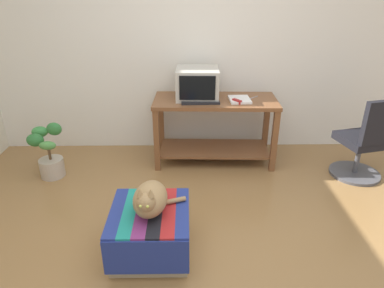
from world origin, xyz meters
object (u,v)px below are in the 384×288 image
at_px(desk, 215,120).
at_px(cat, 150,199).
at_px(office_chair, 365,144).
at_px(stapler, 237,101).
at_px(tv_monitor, 197,84).
at_px(ottoman_with_blanket, 150,231).
at_px(potted_plant, 49,154).
at_px(keyboard, 200,102).
at_px(book, 240,99).

distance_m(desk, cat, 1.64).
relative_size(office_chair, stapler, 8.09).
height_order(desk, office_chair, office_chair).
xyz_separation_m(tv_monitor, cat, (-0.38, -1.58, -0.41)).
xyz_separation_m(desk, office_chair, (1.51, -0.43, -0.11)).
xyz_separation_m(ottoman_with_blanket, office_chair, (2.10, 1.09, 0.20)).
distance_m(cat, potted_plant, 1.68).
height_order(potted_plant, office_chair, office_chair).
relative_size(keyboard, office_chair, 0.45).
height_order(book, office_chair, office_chair).
height_order(desk, stapler, stapler).
distance_m(ottoman_with_blanket, potted_plant, 1.65).
bearing_deg(ottoman_with_blanket, office_chair, 27.40).
bearing_deg(book, tv_monitor, 164.83).
distance_m(tv_monitor, office_chair, 1.84).
distance_m(book, stapler, 0.10).
relative_size(ottoman_with_blanket, potted_plant, 1.00).
xyz_separation_m(book, potted_plant, (-2.01, -0.30, -0.48)).
bearing_deg(keyboard, ottoman_with_blanket, -109.27).
height_order(keyboard, book, same).
relative_size(cat, office_chair, 0.45).
height_order(keyboard, cat, keyboard).
bearing_deg(book, potted_plant, -173.68).
bearing_deg(cat, office_chair, 33.83).
xyz_separation_m(tv_monitor, ottoman_with_blanket, (-0.39, -1.56, -0.71)).
height_order(keyboard, ottoman_with_blanket, keyboard).
distance_m(desk, stapler, 0.36).
xyz_separation_m(desk, book, (0.26, -0.05, 0.25)).
distance_m(ottoman_with_blanket, office_chair, 2.37).
xyz_separation_m(book, office_chair, (1.25, -0.37, -0.36)).
bearing_deg(keyboard, book, 7.38).
bearing_deg(desk, book, -9.62).
distance_m(keyboard, cat, 1.49).
relative_size(book, stapler, 2.43).
bearing_deg(cat, keyboard, 79.73).
bearing_deg(potted_plant, cat, -44.97).
height_order(cat, stapler, stapler).
xyz_separation_m(book, stapler, (-0.04, -0.09, 0.01)).
height_order(tv_monitor, potted_plant, tv_monitor).
height_order(tv_monitor, keyboard, tv_monitor).
distance_m(keyboard, book, 0.43).
distance_m(tv_monitor, keyboard, 0.23).
xyz_separation_m(desk, tv_monitor, (-0.19, 0.05, 0.39)).
height_order(desk, book, book).
distance_m(keyboard, office_chair, 1.74).
bearing_deg(ottoman_with_blanket, tv_monitor, 75.84).
xyz_separation_m(tv_monitor, stapler, (0.41, -0.19, -0.14)).
relative_size(tv_monitor, office_chair, 0.52).
bearing_deg(tv_monitor, ottoman_with_blanket, -102.23).
distance_m(desk, tv_monitor, 0.44).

